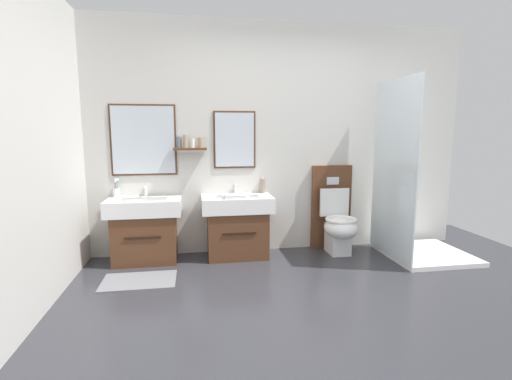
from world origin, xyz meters
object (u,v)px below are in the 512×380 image
shower_tray (413,220)px  folded_hand_towel (235,196)px  soap_dispenser (262,186)px  toothbrush_cup (116,192)px  vanity_sink_left (145,228)px  toilet (336,220)px  vanity_sink_right (237,224)px

shower_tray → folded_hand_towel: bearing=173.9°
soap_dispenser → toothbrush_cup: bearing=-179.6°
vanity_sink_left → toilet: 2.16m
vanity_sink_right → soap_dispenser: (0.32, 0.17, 0.41)m
vanity_sink_right → soap_dispenser: size_ratio=3.87×
soap_dispenser → folded_hand_towel: (-0.36, -0.31, -0.06)m
soap_dispenser → folded_hand_towel: size_ratio=0.92×
vanity_sink_left → vanity_sink_right: size_ratio=1.00×
soap_dispenser → vanity_sink_right: bearing=-152.1°
vanity_sink_left → vanity_sink_right: same height
vanity_sink_left → toilet: bearing=-0.1°
vanity_sink_left → vanity_sink_right: (1.00, 0.00, 0.00)m
toothbrush_cup → shower_tray: (3.23, -0.51, -0.32)m
vanity_sink_right → shower_tray: (1.92, -0.35, 0.06)m
toilet → folded_hand_towel: bearing=-173.6°
toothbrush_cup → folded_hand_towel: size_ratio=0.94×
vanity_sink_right → shower_tray: shower_tray is taller
soap_dispenser → shower_tray: shower_tray is taller
vanity_sink_right → shower_tray: 1.96m
toothbrush_cup → soap_dispenser: size_ratio=1.03×
vanity_sink_left → vanity_sink_right: bearing=0.0°
toilet → toothbrush_cup: (-2.47, 0.16, 0.37)m
vanity_sink_right → soap_dispenser: bearing=27.9°
vanity_sink_left → toilet: (2.16, -0.00, 0.01)m
vanity_sink_right → folded_hand_towel: size_ratio=3.54×
toothbrush_cup → folded_hand_towel: (1.27, -0.30, -0.04)m
vanity_sink_left → shower_tray: 2.94m
vanity_sink_left → soap_dispenser: (1.32, 0.17, 0.41)m
toilet → toothbrush_cup: toilet is taller
shower_tray → vanity_sink_right: bearing=169.8°
vanity_sink_right → toilet: bearing=-0.1°
vanity_sink_right → toothbrush_cup: toothbrush_cup is taller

